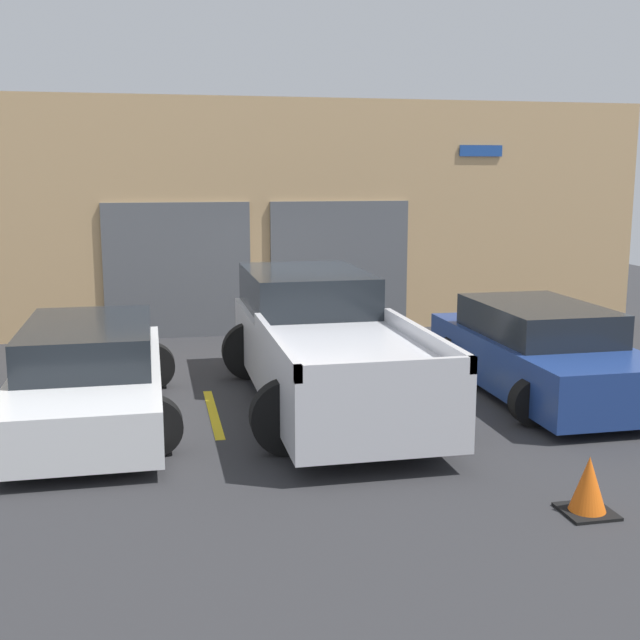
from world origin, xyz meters
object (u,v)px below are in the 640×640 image
Objects in this scene: sedan_side at (539,352)px; traffic_cone at (588,487)px; sedan_white at (90,375)px; pickup_truck at (323,344)px.

sedan_side is 7.77× the size of traffic_cone.
sedan_side is (6.16, -0.01, 0.01)m from sedan_white.
sedan_side reaches higher than sedan_white.
traffic_cone is at bearing -39.79° from sedan_white.
sedan_side is at bearing 69.32° from traffic_cone.
sedan_side is (3.08, -0.28, -0.20)m from pickup_truck.
sedan_white is 6.16m from sedan_side.
pickup_truck is 1.30× the size of sedan_side.
pickup_truck is 1.19× the size of sedan_white.
sedan_white is 8.50× the size of traffic_cone.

